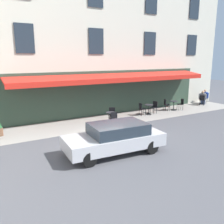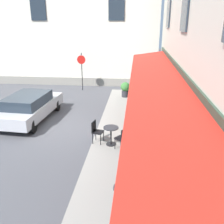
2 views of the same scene
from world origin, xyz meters
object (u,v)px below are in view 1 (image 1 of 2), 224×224
Objects in this scene: cafe_table_far_end at (203,99)px; cafe_chair_black_by_window at (202,99)px; cafe_chair_black_under_awning at (154,106)px; seated_patron_in_grey at (203,97)px; cafe_chair_black_corner_right at (114,118)px; cafe_table_streetside at (149,108)px; cafe_chair_black_near_door at (141,108)px; cafe_table_near_entrance at (110,116)px; cafe_chair_black_back_row at (205,97)px; cafe_table_mid_terrace at (174,104)px; seated_companion_in_blue at (205,96)px; cafe_chair_black_corner_left at (112,113)px; cafe_chair_black_facing_street at (181,103)px; parked_car_silver at (115,137)px; cafe_chair_black_kerbside at (166,104)px.

cafe_table_far_end is 0.63m from cafe_chair_black_by_window.
seated_patron_in_grey is (-5.86, -0.38, 0.15)m from cafe_chair_black_under_awning.
cafe_chair_black_corner_right reaches higher than cafe_table_streetside.
cafe_chair_black_near_door is 7.12m from seated_patron_in_grey.
cafe_table_near_entrance is 0.82× the size of cafe_chair_black_back_row.
cafe_chair_black_by_window is (0.54, 0.33, 0.06)m from cafe_table_far_end.
cafe_table_near_entrance is at bearing 8.77° from cafe_chair_black_back_row.
cafe_table_mid_terrace is 4.62m from seated_companion_in_blue.
cafe_chair_black_facing_street is (-6.56, -0.20, 0.00)m from cafe_chair_black_corner_left.
parked_car_silver is (2.23, 4.25, 0.22)m from cafe_table_near_entrance.
cafe_table_streetside is 0.82× the size of cafe_chair_black_back_row.
cafe_chair_black_under_awning is at bearing -161.56° from cafe_chair_black_corner_right.
cafe_table_near_entrance is at bearing 11.39° from cafe_chair_black_under_awning.
seated_companion_in_blue is (-5.13, -0.46, 0.15)m from cafe_chair_black_kerbside.
seated_patron_in_grey reaches higher than cafe_chair_black_corner_right.
parked_car_silver reaches higher than seated_companion_in_blue.
cafe_table_far_end is at bearing -174.98° from cafe_chair_black_near_door.
cafe_table_near_entrance is 0.58× the size of seated_companion_in_blue.
cafe_table_near_entrance is 0.17× the size of parked_car_silver.
cafe_chair_black_facing_street reaches higher than cafe_table_near_entrance.
cafe_chair_black_near_door is at bearing -165.17° from cafe_table_near_entrance.
cafe_chair_black_kerbside is 5.16m from seated_companion_in_blue.
cafe_table_mid_terrace is at bearing -178.34° from cafe_chair_black_near_door.
cafe_chair_black_near_door is (-3.21, -1.43, 0.00)m from cafe_chair_black_corner_right.
cafe_chair_black_under_awning is at bearing 7.09° from cafe_chair_black_back_row.
parked_car_silver is at bearing 60.13° from cafe_chair_black_corner_right.
cafe_table_mid_terrace is 0.82× the size of cafe_chair_black_under_awning.
cafe_table_near_entrance is 1.00× the size of cafe_table_streetside.
cafe_chair_black_under_awning and cafe_chair_black_by_window have the same top height.
parked_car_silver reaches higher than cafe_table_far_end.
cafe_chair_black_facing_street is 1.00× the size of cafe_chair_black_by_window.
cafe_chair_black_facing_street is 3.25m from cafe_table_streetside.
cafe_chair_black_under_awning is at bearing 11.48° from cafe_chair_black_kerbside.
cafe_chair_black_corner_left and cafe_chair_black_kerbside have the same top height.
cafe_table_far_end is (-10.53, -1.47, 0.00)m from cafe_table_near_entrance.
cafe_table_near_entrance is at bearing -102.66° from cafe_chair_black_corner_right.
parked_car_silver reaches higher than cafe_chair_black_facing_street.
cafe_table_far_end is 0.82× the size of cafe_chair_black_back_row.
cafe_table_far_end is at bearing -148.32° from seated_patron_in_grey.
cafe_table_mid_terrace is 0.82× the size of cafe_chair_black_back_row.
cafe_table_streetside and cafe_table_far_end have the same top height.
cafe_table_far_end is at bearing -173.91° from cafe_table_streetside.
cafe_chair_black_facing_street is at bearing -151.68° from parked_car_silver.
cafe_table_mid_terrace is at bearing 3.59° from cafe_chair_black_by_window.
cafe_chair_black_near_door is (-3.08, -0.81, 0.06)m from cafe_table_near_entrance.
seated_companion_in_blue is at bearing -174.05° from cafe_chair_black_near_door.
cafe_chair_black_corner_left is 6.57m from cafe_chair_black_facing_street.
cafe_chair_black_facing_street is at bearing 13.78° from cafe_chair_black_back_row.
cafe_table_streetside is at bearing -175.73° from cafe_chair_black_corner_left.
cafe_table_mid_terrace is 0.17× the size of parked_car_silver.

